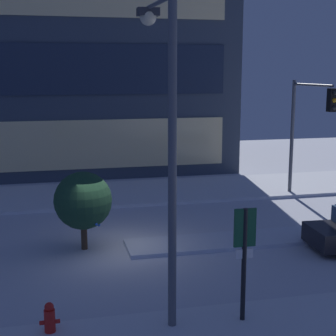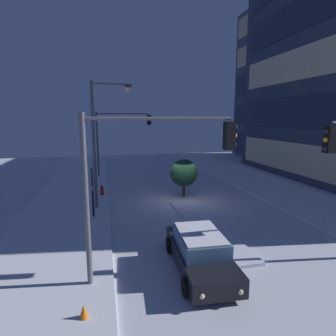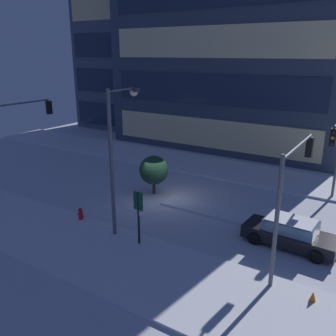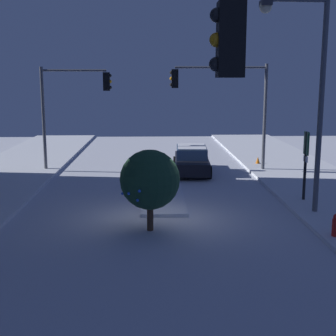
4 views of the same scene
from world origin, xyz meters
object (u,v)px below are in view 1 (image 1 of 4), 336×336
at_px(traffic_light_corner_far_right, 308,118).
at_px(fire_hydrant, 50,320).
at_px(street_lamp_arched, 165,117).
at_px(parking_info_sign, 244,251).
at_px(decorated_tree_median, 83,201).

height_order(traffic_light_corner_far_right, fire_hydrant, traffic_light_corner_far_right).
bearing_deg(street_lamp_arched, traffic_light_corner_far_right, -45.52).
bearing_deg(traffic_light_corner_far_right, parking_info_sign, -34.32).
distance_m(traffic_light_corner_far_right, parking_info_sign, 13.26).
relative_size(traffic_light_corner_far_right, fire_hydrant, 6.61).
relative_size(fire_hydrant, parking_info_sign, 0.29).
relative_size(traffic_light_corner_far_right, parking_info_sign, 1.94).
xyz_separation_m(fire_hydrant, parking_info_sign, (4.66, -0.46, 1.50)).
height_order(fire_hydrant, parking_info_sign, parking_info_sign).
relative_size(street_lamp_arched, decorated_tree_median, 2.85).
relative_size(parking_info_sign, decorated_tree_median, 1.07).
bearing_deg(fire_hydrant, parking_info_sign, -5.59).
bearing_deg(fire_hydrant, street_lamp_arched, 6.46).
xyz_separation_m(street_lamp_arched, parking_info_sign, (1.80, -0.78, -3.22)).
distance_m(fire_hydrant, decorated_tree_median, 6.22).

